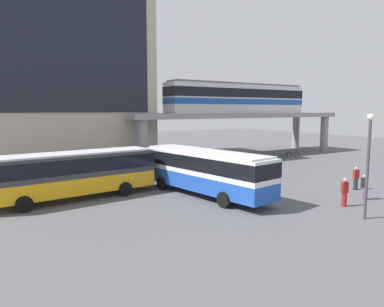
% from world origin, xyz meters
% --- Properties ---
extents(ground_plane, '(120.00, 120.00, 0.00)m').
position_xyz_m(ground_plane, '(0.00, 10.00, 0.00)').
color(ground_plane, '#515156').
extents(station_building, '(23.87, 14.28, 21.50)m').
position_xyz_m(station_building, '(-9.47, 24.10, 10.75)').
color(station_building, '#B2A899').
rests_on(station_building, ground_plane).
extents(elevated_platform, '(31.40, 6.95, 5.64)m').
position_xyz_m(elevated_platform, '(14.35, 17.87, 4.90)').
color(elevated_platform, gray).
rests_on(elevated_platform, ground_plane).
extents(train, '(20.89, 2.96, 3.84)m').
position_xyz_m(train, '(14.76, 17.87, 7.61)').
color(train, silver).
rests_on(train, elevated_platform).
extents(bus_main, '(4.10, 11.29, 3.22)m').
position_xyz_m(bus_main, '(-1.38, 2.01, 1.99)').
color(bus_main, '#1E4CB2').
rests_on(bus_main, ground_plane).
extents(bus_secondary, '(11.23, 3.54, 3.22)m').
position_xyz_m(bus_secondary, '(-9.43, 5.86, 1.99)').
color(bus_secondary, orange).
rests_on(bus_secondary, ground_plane).
extents(bicycle_silver, '(1.73, 0.59, 1.04)m').
position_xyz_m(bicycle_silver, '(16.71, 13.65, 0.36)').
color(bicycle_silver, black).
rests_on(bicycle_silver, ground_plane).
extents(bicycle_orange, '(1.79, 0.13, 1.04)m').
position_xyz_m(bicycle_orange, '(11.72, 11.47, 0.36)').
color(bicycle_orange, black).
rests_on(bicycle_orange, ground_plane).
extents(bicycle_green, '(1.79, 0.25, 1.04)m').
position_xyz_m(bicycle_green, '(17.14, 12.26, 0.36)').
color(bicycle_green, black).
rests_on(bicycle_green, ground_plane).
extents(bicycle_red, '(1.75, 0.48, 1.04)m').
position_xyz_m(bicycle_red, '(19.61, 12.76, 0.36)').
color(bicycle_red, black).
rests_on(bicycle_red, ground_plane).
extents(pedestrian_by_bike_rack, '(0.46, 0.38, 1.81)m').
position_xyz_m(pedestrian_by_bike_rack, '(4.41, -5.03, 0.86)').
color(pedestrian_by_bike_rack, maroon).
rests_on(pedestrian_by_bike_rack, ground_plane).
extents(pedestrian_walking_across, '(0.46, 0.36, 1.76)m').
position_xyz_m(pedestrian_walking_across, '(9.32, -2.62, 0.83)').
color(pedestrian_walking_across, '#26262D').
rests_on(pedestrian_walking_across, ground_plane).
extents(pedestrian_waiting_near_stop, '(0.47, 0.47, 1.73)m').
position_xyz_m(pedestrian_waiting_near_stop, '(7.00, -4.71, 0.81)').
color(pedestrian_waiting_near_stop, '#724C8C').
rests_on(pedestrian_waiting_near_stop, ground_plane).
extents(lamp_post, '(0.36, 0.36, 5.85)m').
position_xyz_m(lamp_post, '(3.12, -7.22, 3.48)').
color(lamp_post, '#3F3F44').
rests_on(lamp_post, ground_plane).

